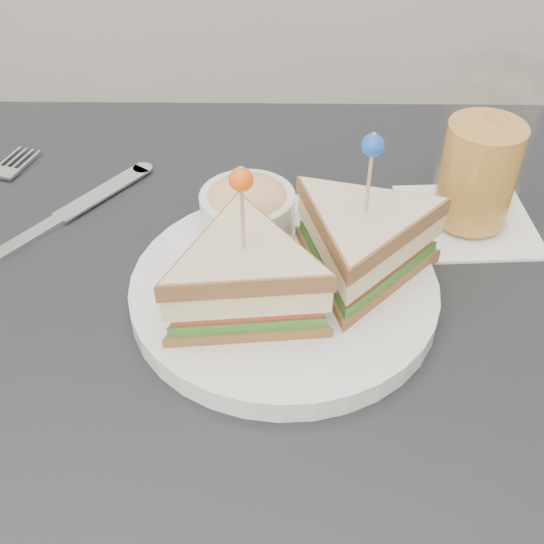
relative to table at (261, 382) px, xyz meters
The scene contains 4 objects.
table is the anchor object (origin of this frame).
plate_meal 0.13m from the table, 48.93° to the left, with size 0.35×0.35×0.16m.
cutlery_knife 0.26m from the table, 143.24° to the left, with size 0.14×0.18×0.01m.
drink_set 0.29m from the table, 35.72° to the left, with size 0.14×0.14×0.16m.
Camera 1 is at (0.02, -0.41, 1.16)m, focal length 45.00 mm.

